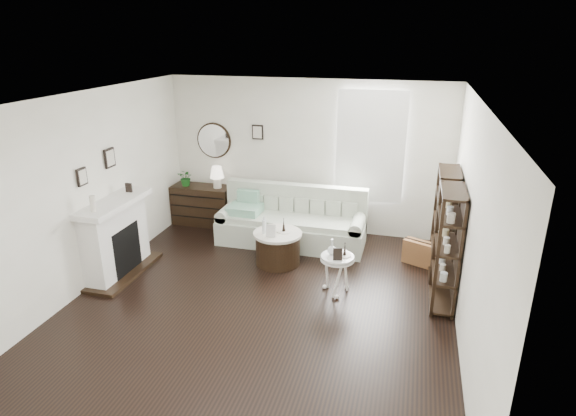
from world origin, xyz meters
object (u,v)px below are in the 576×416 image
(dresser, at_px, (203,205))
(drum_table, at_px, (278,248))
(sofa, at_px, (292,224))
(pedestal_table, at_px, (337,259))

(dresser, bearing_deg, drum_table, -34.40)
(sofa, bearing_deg, dresser, 167.93)
(drum_table, xyz_separation_m, pedestal_table, (1.04, -0.66, 0.25))
(sofa, distance_m, drum_table, 0.86)
(drum_table, distance_m, pedestal_table, 1.25)
(dresser, bearing_deg, sofa, -12.07)
(drum_table, bearing_deg, sofa, 89.09)
(drum_table, relative_size, pedestal_table, 1.34)
(dresser, relative_size, pedestal_table, 1.96)
(pedestal_table, bearing_deg, drum_table, 147.61)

